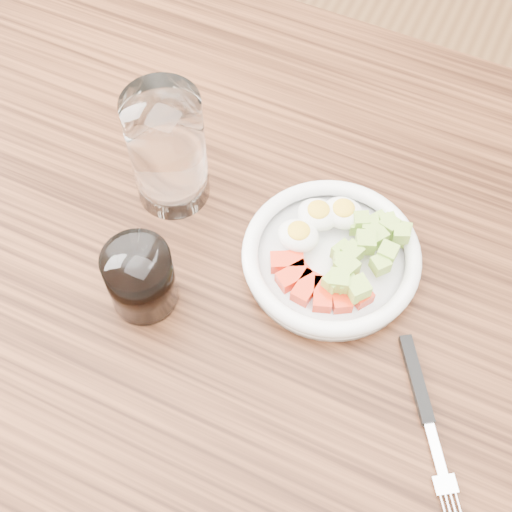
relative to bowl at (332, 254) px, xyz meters
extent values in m
plane|color=brown|center=(-0.07, -0.06, -0.79)|extent=(4.00, 4.00, 0.00)
cube|color=brown|center=(-0.72, 0.29, -0.42)|extent=(0.07, 0.07, 0.73)
cube|color=#582E18|center=(-0.07, -0.06, -0.04)|extent=(1.50, 0.90, 0.04)
cylinder|color=white|center=(0.00, 0.00, -0.01)|extent=(0.20, 0.20, 0.01)
torus|color=white|center=(0.00, 0.00, 0.00)|extent=(0.21, 0.21, 0.02)
cube|color=red|center=(-0.04, -0.03, 0.00)|extent=(0.04, 0.04, 0.02)
cube|color=red|center=(-0.03, -0.05, 0.00)|extent=(0.04, 0.04, 0.02)
cube|color=red|center=(-0.01, -0.05, 0.00)|extent=(0.03, 0.04, 0.02)
cube|color=red|center=(0.01, -0.05, 0.00)|extent=(0.03, 0.04, 0.02)
cube|color=red|center=(0.03, -0.05, 0.00)|extent=(0.04, 0.04, 0.02)
cube|color=red|center=(0.04, -0.03, 0.00)|extent=(0.04, 0.04, 0.02)
ellipsoid|color=white|center=(-0.03, 0.04, 0.01)|extent=(0.05, 0.04, 0.03)
ellipsoid|color=yellow|center=(-0.03, 0.04, 0.02)|extent=(0.03, 0.03, 0.01)
ellipsoid|color=white|center=(-0.01, 0.05, 0.01)|extent=(0.05, 0.04, 0.03)
ellipsoid|color=yellow|center=(-0.01, 0.05, 0.02)|extent=(0.03, 0.03, 0.01)
ellipsoid|color=white|center=(-0.04, 0.00, 0.01)|extent=(0.05, 0.04, 0.03)
ellipsoid|color=yellow|center=(-0.04, 0.00, 0.02)|extent=(0.03, 0.03, 0.01)
cube|color=#9FC24A|center=(0.05, 0.05, 0.02)|extent=(0.02, 0.02, 0.02)
cube|color=#9FC24A|center=(0.03, -0.04, 0.01)|extent=(0.03, 0.03, 0.02)
cube|color=#9FC24A|center=(0.04, 0.03, 0.02)|extent=(0.03, 0.03, 0.02)
cube|color=#9FC24A|center=(0.02, -0.02, 0.02)|extent=(0.03, 0.03, 0.02)
cube|color=#9FC24A|center=(0.03, 0.02, 0.02)|extent=(0.03, 0.03, 0.02)
cube|color=#9FC24A|center=(0.03, 0.04, 0.02)|extent=(0.02, 0.02, 0.02)
cube|color=#9FC24A|center=(0.02, -0.04, 0.02)|extent=(0.02, 0.02, 0.02)
cube|color=#9FC24A|center=(0.03, 0.03, 0.00)|extent=(0.02, 0.02, 0.02)
cube|color=#9FC24A|center=(0.05, 0.05, 0.02)|extent=(0.03, 0.03, 0.02)
cube|color=#9FC24A|center=(0.02, 0.00, 0.02)|extent=(0.03, 0.03, 0.02)
cube|color=#9FC24A|center=(0.02, -0.02, 0.02)|extent=(0.03, 0.03, 0.02)
cube|color=#9FC24A|center=(0.04, -0.04, 0.02)|extent=(0.03, 0.03, 0.02)
cube|color=#9FC24A|center=(0.06, 0.05, 0.02)|extent=(0.02, 0.02, 0.02)
cube|color=#9FC24A|center=(0.02, -0.04, 0.02)|extent=(0.03, 0.03, 0.02)
cube|color=#9FC24A|center=(0.01, 0.04, 0.01)|extent=(0.02, 0.02, 0.02)
cube|color=#9FC24A|center=(0.01, 0.00, 0.01)|extent=(0.03, 0.03, 0.02)
cube|color=#9FC24A|center=(0.06, 0.00, 0.02)|extent=(0.03, 0.03, 0.02)
cube|color=#9FC24A|center=(0.03, 0.05, 0.01)|extent=(0.03, 0.03, 0.02)
cube|color=#9FC24A|center=(0.06, 0.05, 0.01)|extent=(0.03, 0.03, 0.02)
cube|color=#9FC24A|center=(0.06, 0.01, 0.02)|extent=(0.02, 0.02, 0.02)
cube|color=#9FC24A|center=(0.02, 0.04, 0.02)|extent=(0.02, 0.02, 0.02)
cube|color=black|center=(0.14, -0.10, -0.01)|extent=(0.07, 0.09, 0.01)
cube|color=silver|center=(0.18, -0.16, -0.01)|extent=(0.04, 0.05, 0.00)
cube|color=silver|center=(0.20, -0.19, -0.01)|extent=(0.03, 0.03, 0.00)
cylinder|color=silver|center=(0.21, -0.21, -0.01)|extent=(0.02, 0.03, 0.00)
cylinder|color=silver|center=(0.22, -0.21, -0.01)|extent=(0.02, 0.03, 0.00)
cylinder|color=white|center=(-0.22, 0.01, 0.06)|extent=(0.09, 0.09, 0.16)
cylinder|color=white|center=(-0.18, -0.13, 0.02)|extent=(0.08, 0.08, 0.09)
cylinder|color=black|center=(-0.18, -0.13, 0.02)|extent=(0.07, 0.07, 0.07)
camera|label=1|loc=(0.09, -0.41, 0.71)|focal=50.00mm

